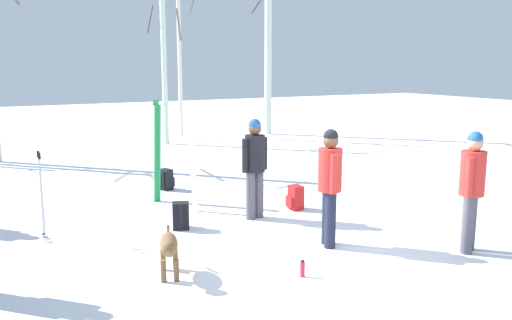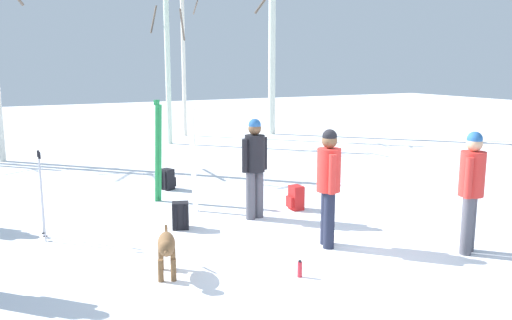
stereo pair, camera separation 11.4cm
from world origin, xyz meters
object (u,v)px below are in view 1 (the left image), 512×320
(birch_tree_3, at_px, (164,58))
(birch_tree_4, at_px, (179,36))
(backpack_2, at_px, (166,180))
(water_bottle_0, at_px, (302,269))
(person_4, at_px, (330,180))
(person_3, at_px, (255,162))
(birch_tree_5, at_px, (268,33))
(ski_poles_0, at_px, (42,193))
(ski_pair_planted_2, at_px, (193,160))
(backpack_0, at_px, (181,216))
(person_1, at_px, (472,184))
(dog, at_px, (169,247))
(ski_pair_planted_1, at_px, (157,152))
(backpack_1, at_px, (295,198))

(birch_tree_3, relative_size, birch_tree_4, 0.80)
(backpack_2, distance_m, water_bottle_0, 5.25)
(person_4, bearing_deg, backpack_2, 102.07)
(person_3, distance_m, birch_tree_5, 11.35)
(ski_poles_0, height_order, birch_tree_5, birch_tree_5)
(birch_tree_3, bearing_deg, ski_pair_planted_2, -105.35)
(person_3, height_order, person_4, same)
(backpack_0, bearing_deg, person_1, -42.07)
(person_4, xyz_separation_m, ski_poles_0, (-3.62, 2.22, -0.26))
(person_3, bearing_deg, dog, -140.65)
(water_bottle_0, relative_size, birch_tree_5, 0.03)
(person_4, bearing_deg, water_bottle_0, -140.61)
(ski_pair_planted_2, distance_m, backpack_2, 1.93)
(person_1, bearing_deg, birch_tree_3, 92.17)
(ski_pair_planted_1, xyz_separation_m, ski_pair_planted_2, (0.35, -0.95, -0.03))
(backpack_0, bearing_deg, ski_pair_planted_2, 57.46)
(backpack_1, bearing_deg, ski_pair_planted_2, 154.81)
(ski_pair_planted_2, relative_size, backpack_1, 4.29)
(person_3, xyz_separation_m, water_bottle_0, (-0.67, -2.53, -0.88))
(backpack_2, bearing_deg, person_3, -76.32)
(person_3, bearing_deg, person_4, -80.48)
(water_bottle_0, bearing_deg, ski_pair_planted_1, 95.52)
(birch_tree_5, bearing_deg, backpack_2, -132.73)
(birch_tree_3, bearing_deg, birch_tree_4, 55.18)
(dog, bearing_deg, birch_tree_4, 69.02)
(ski_pair_planted_1, xyz_separation_m, backpack_0, (-0.23, -1.85, -0.76))
(person_3, relative_size, backpack_2, 3.90)
(water_bottle_0, height_order, birch_tree_4, birch_tree_4)
(ski_pair_planted_1, bearing_deg, ski_pair_planted_2, -69.94)
(person_1, distance_m, birch_tree_5, 13.19)
(person_3, height_order, backpack_2, person_3)
(dog, height_order, ski_pair_planted_1, ski_pair_planted_1)
(birch_tree_4, bearing_deg, ski_poles_0, -120.44)
(ski_pair_planted_1, height_order, ski_pair_planted_2, ski_pair_planted_1)
(dog, relative_size, ski_pair_planted_2, 0.46)
(person_1, relative_size, person_4, 1.00)
(ski_pair_planted_2, distance_m, backpack_1, 1.98)
(person_4, relative_size, ski_pair_planted_2, 0.91)
(person_3, distance_m, ski_poles_0, 3.37)
(backpack_1, bearing_deg, person_1, -72.20)
(person_4, bearing_deg, birch_tree_5, 64.72)
(person_1, height_order, backpack_2, person_1)
(person_3, bearing_deg, birch_tree_5, 59.49)
(backpack_0, distance_m, birch_tree_4, 11.70)
(person_4, distance_m, birch_tree_4, 12.75)
(ski_pair_planted_1, relative_size, birch_tree_3, 0.36)
(water_bottle_0, bearing_deg, backpack_2, 89.90)
(ski_pair_planted_1, distance_m, birch_tree_3, 7.67)
(person_4, height_order, backpack_0, person_4)
(ski_pair_planted_1, distance_m, ski_pair_planted_2, 1.01)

